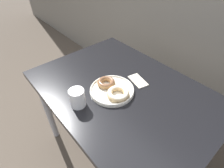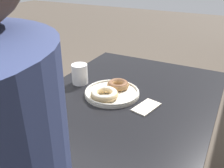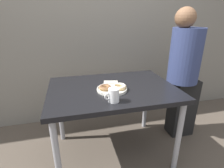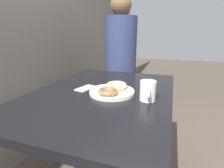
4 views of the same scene
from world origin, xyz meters
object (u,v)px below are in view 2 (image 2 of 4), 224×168
at_px(dining_table, 123,114).
at_px(napkin, 146,107).
at_px(coffee_mug, 80,74).
at_px(donut_plate, 111,91).

xyz_separation_m(dining_table, napkin, (0.01, 0.12, 0.08)).
xyz_separation_m(coffee_mug, napkin, (0.08, 0.41, -0.05)).
height_order(dining_table, donut_plate, donut_plate).
xyz_separation_m(donut_plate, coffee_mug, (-0.05, -0.21, 0.03)).
bearing_deg(napkin, dining_table, -96.75).
bearing_deg(coffee_mug, dining_table, 77.55).
relative_size(dining_table, donut_plate, 4.05).
relative_size(donut_plate, napkin, 1.90).
xyz_separation_m(dining_table, donut_plate, (-0.01, -0.07, 0.10)).
xyz_separation_m(dining_table, coffee_mug, (-0.06, -0.29, 0.13)).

